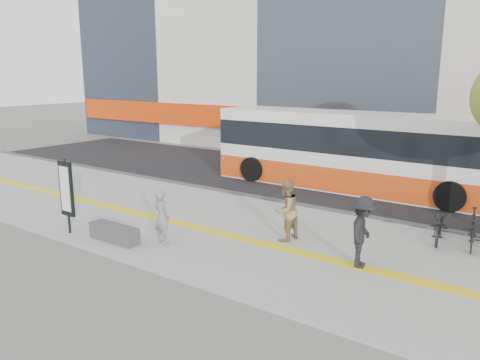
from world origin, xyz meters
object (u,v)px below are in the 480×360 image
Objects in this scene: bus at (352,153)px; seated_woman at (162,217)px; pedestrian_tan at (286,210)px; signboard at (66,190)px; pedestrian_dark at (363,232)px; bench at (114,233)px.

bus is 7.68× the size of seated_woman.
pedestrian_tan is at bearing -82.09° from bus.
seated_woman is (2.81, 0.96, -0.54)m from signboard.
pedestrian_dark is (3.37, -7.46, -0.55)m from bus.
seated_woman is 0.86× the size of pedestrian_dark.
bus is (2.85, 9.70, 1.19)m from bench.
pedestrian_dark reaches higher than pedestrian_tan.
signboard is 1.48× the size of seated_woman.
pedestrian_tan is (3.81, 2.81, 0.63)m from bench.
bench is 0.14× the size of bus.
signboard is at bearing 97.23° from pedestrian_dark.
pedestrian_dark is at bearing -65.70° from bus.
bench is 1.94m from signboard.
signboard is 6.26m from pedestrian_tan.
pedestrian_dark is (5.01, 1.59, 0.12)m from seated_woman.
pedestrian_tan is at bearing 65.79° from pedestrian_dark.
bus is 6.97m from pedestrian_tan.
signboard is at bearing -169.19° from bench.
bus is at bearing 66.03° from signboard.
pedestrian_dark is at bearing 86.74° from pedestrian_tan.
bench is 6.64m from pedestrian_dark.
bus reaches higher than pedestrian_tan.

